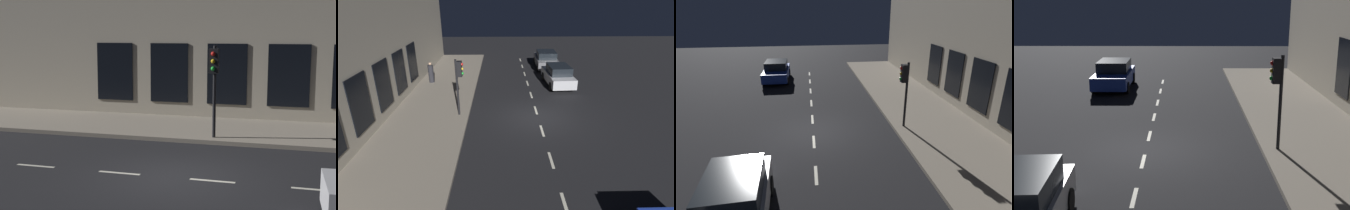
{
  "view_description": "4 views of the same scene",
  "coord_description": "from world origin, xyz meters",
  "views": [
    {
      "loc": [
        -12.08,
        -3.23,
        3.88
      ],
      "look_at": [
        1.48,
        0.63,
        1.72
      ],
      "focal_mm": 51.92,
      "sensor_mm": 36.0,
      "label": 1
    },
    {
      "loc": [
        2.16,
        13.57,
        6.64
      ],
      "look_at": [
        1.87,
        0.73,
        1.11
      ],
      "focal_mm": 28.04,
      "sensor_mm": 36.0,
      "label": 2
    },
    {
      "loc": [
        -0.11,
        -12.04,
        5.89
      ],
      "look_at": [
        1.6,
        0.5,
        1.16
      ],
      "focal_mm": 28.81,
      "sensor_mm": 36.0,
      "label": 3
    },
    {
      "loc": [
        1.36,
        -14.4,
        5.38
      ],
      "look_at": [
        1.26,
        0.39,
        1.54
      ],
      "focal_mm": 47.06,
      "sensor_mm": 36.0,
      "label": 4
    }
  ],
  "objects": [
    {
      "name": "lane_centre_line",
      "position": [
        0.0,
        -1.0,
        0.0
      ],
      "size": [
        0.12,
        27.2,
        0.01
      ],
      "color": "beige",
      "rests_on": "ground"
    },
    {
      "name": "sidewalk",
      "position": [
        6.25,
        0.0,
        0.07
      ],
      "size": [
        4.5,
        32.0,
        0.15
      ],
      "color": "gray",
      "rests_on": "ground"
    },
    {
      "name": "building_facade",
      "position": [
        8.8,
        0.0,
        3.76
      ],
      "size": [
        0.65,
        32.0,
        7.54
      ],
      "color": "#B2A893",
      "rests_on": "ground"
    },
    {
      "name": "traffic_light",
      "position": [
        4.41,
        -0.19,
        2.47
      ],
      "size": [
        0.46,
        0.32,
        3.23
      ],
      "color": "black",
      "rests_on": "sidewalk"
    },
    {
      "name": "ground_plane",
      "position": [
        0.0,
        0.0,
        0.0
      ],
      "size": [
        60.0,
        60.0,
        0.0
      ],
      "primitive_type": "plane",
      "color": "black"
    }
  ]
}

